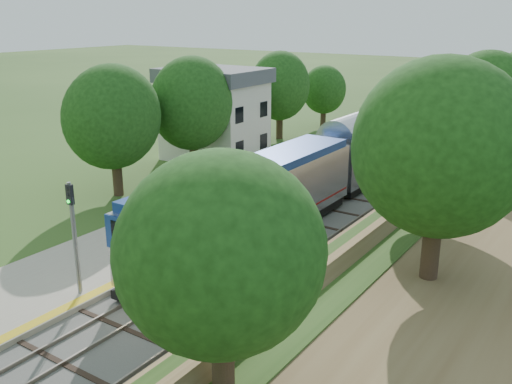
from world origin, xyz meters
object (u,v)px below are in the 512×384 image
Objects in this scene: station_building at (214,114)px; signal_farside at (398,175)px; train at (479,98)px; signal_platform at (73,227)px; lamppost_far at (170,206)px; signal_gantry at (481,88)px.

station_building reaches higher than signal_farside.
train is 45.67m from signal_farside.
signal_platform is (11.10, -24.25, -0.48)m from station_building.
station_building reaches higher than lamppost_far.
station_building is 29.94m from signal_gantry.
station_building is 26.67m from signal_platform.
station_building is at bearing 155.54° from signal_farside.
station_building is at bearing -111.23° from train.
signal_gantry is 1.93× the size of lamppost_far.
signal_gantry is 1.60× the size of signal_platform.
signal_platform is at bearing -92.75° from train.
signal_farside is (10.08, 7.79, 1.52)m from lamppost_far.
station_building reaches higher than signal_platform.
station_building is 1.98× the size of lamppost_far.
signal_farside is at bearing 58.86° from signal_platform.
train is at bearing 102.62° from signal_gantry.
train is 27.90× the size of lamppost_far.
lamppost_far is at bearing -94.19° from train.
signal_farside is (20.20, -9.19, -0.24)m from station_building.
lamppost_far is 0.71× the size of signal_farside.
lamppost_far is (-3.88, -53.01, 0.04)m from train.
signal_platform is (-5.37, -49.24, -1.21)m from signal_gantry.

